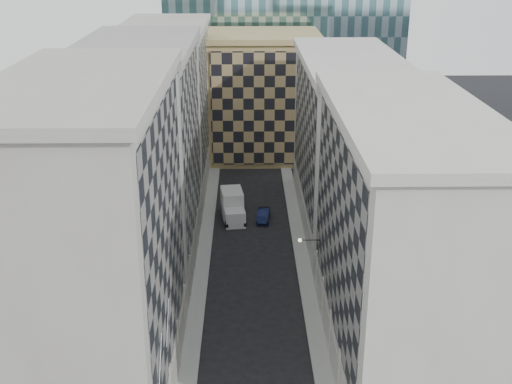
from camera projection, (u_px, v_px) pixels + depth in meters
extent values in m
cube|color=#9A9994|center=(202.00, 269.00, 65.74)|extent=(1.50, 100.00, 0.15)
cube|color=#9A9994|center=(304.00, 268.00, 65.91)|extent=(1.50, 100.00, 0.15)
cube|color=#A49C93|center=(95.00, 255.00, 43.79)|extent=(10.00, 22.00, 23.00)
cube|color=gray|center=(166.00, 235.00, 43.31)|extent=(0.25, 19.36, 18.00)
cube|color=#A49C93|center=(172.00, 374.00, 47.50)|extent=(0.45, 21.12, 3.20)
cube|color=#A49C93|center=(77.00, 83.00, 39.44)|extent=(10.80, 22.80, 0.70)
cylinder|color=#A49C93|center=(174.00, 345.00, 49.84)|extent=(0.90, 0.90, 4.40)
cylinder|color=#A49C93|center=(180.00, 307.00, 54.95)|extent=(0.90, 0.90, 4.40)
cube|color=gray|center=(143.00, 159.00, 64.43)|extent=(10.00, 22.00, 22.00)
cube|color=gray|center=(191.00, 145.00, 63.96)|extent=(0.25, 19.36, 17.00)
cube|color=gray|center=(194.00, 243.00, 67.96)|extent=(0.45, 21.12, 3.20)
cube|color=gray|center=(135.00, 45.00, 60.26)|extent=(10.80, 22.80, 0.70)
cylinder|color=gray|center=(186.00, 276.00, 60.06)|extent=(0.90, 0.90, 4.40)
cylinder|color=gray|center=(191.00, 250.00, 65.18)|extent=(0.90, 0.90, 4.40)
cylinder|color=gray|center=(194.00, 227.00, 70.29)|extent=(0.90, 0.90, 4.40)
cylinder|color=gray|center=(198.00, 207.00, 75.41)|extent=(0.90, 0.90, 4.40)
cube|color=#A49C93|center=(168.00, 110.00, 85.07)|extent=(10.00, 22.00, 21.00)
cube|color=gray|center=(204.00, 99.00, 84.60)|extent=(0.25, 19.36, 16.00)
cube|color=#A49C93|center=(206.00, 173.00, 88.42)|extent=(0.45, 21.12, 3.20)
cube|color=#A49C93|center=(163.00, 26.00, 81.09)|extent=(10.80, 22.80, 0.70)
cylinder|color=#A49C93|center=(201.00, 190.00, 80.52)|extent=(0.90, 0.90, 4.40)
cylinder|color=#A49C93|center=(203.00, 175.00, 85.64)|extent=(0.90, 0.90, 4.40)
cylinder|color=#A49C93|center=(206.00, 162.00, 90.75)|extent=(0.90, 0.90, 4.40)
cylinder|color=#A49C93|center=(208.00, 150.00, 95.87)|extent=(0.90, 0.90, 4.40)
cube|color=beige|center=(401.00, 246.00, 48.40)|extent=(10.00, 26.00, 20.00)
cube|color=gray|center=(337.00, 229.00, 47.77)|extent=(0.25, 22.88, 15.00)
cube|color=beige|center=(332.00, 341.00, 51.41)|extent=(0.45, 24.96, 3.20)
cube|color=beige|center=(413.00, 113.00, 44.60)|extent=(10.80, 26.80, 0.70)
cylinder|color=beige|center=(344.00, 376.00, 46.36)|extent=(0.90, 0.90, 4.40)
cylinder|color=beige|center=(335.00, 334.00, 51.19)|extent=(0.90, 0.90, 4.40)
cylinder|color=beige|center=(327.00, 300.00, 56.03)|extent=(0.90, 0.90, 4.40)
cylinder|color=beige|center=(320.00, 272.00, 60.86)|extent=(0.90, 0.90, 4.40)
cube|color=beige|center=(347.00, 146.00, 73.69)|extent=(10.00, 28.00, 19.00)
cube|color=gray|center=(305.00, 133.00, 73.06)|extent=(0.25, 24.64, 14.00)
cube|color=beige|center=(304.00, 209.00, 76.52)|extent=(0.45, 26.88, 3.20)
cube|color=beige|center=(352.00, 59.00, 70.07)|extent=(10.80, 28.80, 0.70)
cube|color=tan|center=(263.00, 98.00, 97.91)|extent=(16.00, 14.00, 18.00)
cube|color=tan|center=(264.00, 109.00, 91.31)|extent=(15.20, 0.25, 16.50)
cube|color=tan|center=(263.00, 35.00, 94.46)|extent=(16.80, 14.80, 0.80)
cube|color=#2A2521|center=(249.00, 50.00, 109.06)|extent=(6.00, 6.00, 28.00)
cylinder|color=gray|center=(160.00, 359.00, 38.64)|extent=(0.10, 2.33, 2.33)
cylinder|color=gray|center=(168.00, 322.00, 42.36)|extent=(0.10, 2.33, 2.33)
cylinder|color=black|center=(310.00, 240.00, 58.07)|extent=(1.80, 0.08, 0.08)
sphere|color=#FFE5B2|center=(300.00, 240.00, 58.06)|extent=(0.36, 0.36, 0.36)
cube|color=silver|center=(235.00, 217.00, 75.76)|extent=(2.67, 2.85, 1.93)
cube|color=silver|center=(232.00, 203.00, 78.07)|extent=(2.94, 4.15, 3.33)
cylinder|color=black|center=(227.00, 225.00, 75.00)|extent=(0.44, 1.00, 0.97)
cylinder|color=black|center=(245.00, 224.00, 75.29)|extent=(0.44, 1.00, 0.97)
cylinder|color=black|center=(223.00, 208.00, 79.55)|extent=(0.44, 1.00, 0.97)
cylinder|color=black|center=(240.00, 207.00, 79.84)|extent=(0.44, 1.00, 0.97)
imported|color=#11183E|center=(263.00, 215.00, 77.16)|extent=(1.84, 4.22, 1.35)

